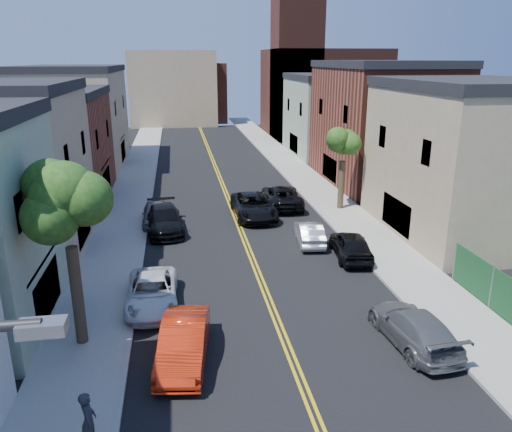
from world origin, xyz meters
name	(u,v)px	position (x,y,z in m)	size (l,w,h in m)	color
sidewalk_left	(133,185)	(-7.90, 40.00, 0.07)	(3.20, 100.00, 0.15)	gray
sidewalk_right	(306,178)	(7.90, 40.00, 0.07)	(3.20, 100.00, 0.15)	gray
curb_left	(153,184)	(-6.15, 40.00, 0.07)	(0.30, 100.00, 0.15)	gray
curb_right	(288,179)	(6.15, 40.00, 0.07)	(0.30, 100.00, 0.15)	gray
bldg_left_brick	(43,151)	(-14.00, 36.00, 4.00)	(9.00, 12.00, 8.00)	brown
bldg_left_tan_far	(76,120)	(-14.00, 50.00, 4.75)	(9.00, 16.00, 9.50)	#998466
bldg_right_tan	(468,164)	(14.00, 24.00, 4.50)	(9.00, 12.00, 9.00)	#998466
bldg_right_brick	(380,127)	(14.00, 38.00, 5.00)	(9.00, 14.00, 10.00)	brown
bldg_right_palegrn	(332,117)	(14.00, 52.00, 4.25)	(9.00, 12.00, 8.50)	gray
church	(317,84)	(16.33, 67.07, 7.24)	(16.20, 14.20, 22.60)	#4C2319
backdrop_left	(173,89)	(-4.00, 82.00, 6.00)	(14.00, 8.00, 12.00)	#998466
backdrop_center	(196,93)	(0.00, 86.00, 5.00)	(10.00, 8.00, 10.00)	brown
tree_left_mid	(64,182)	(-7.88, 14.01, 6.58)	(5.20, 5.20, 9.29)	#392B1C
tree_right_far	(344,132)	(7.92, 30.01, 5.76)	(4.40, 4.40, 8.03)	#392B1C
red_sedan	(184,342)	(-3.98, 12.25, 0.77)	(1.64, 4.69, 1.55)	red
white_pickup	(152,292)	(-5.29, 16.82, 0.68)	(2.25, 4.88, 1.36)	silver
grey_car_left	(156,214)	(-5.50, 28.72, 0.75)	(1.76, 4.38, 1.49)	slate
black_car_left	(164,219)	(-4.91, 27.17, 0.80)	(2.24, 5.51, 1.60)	black
grey_car_right	(414,327)	(4.93, 12.02, 0.71)	(1.99, 4.89, 1.42)	#53565A
black_car_right	(351,245)	(5.50, 20.91, 0.76)	(1.80, 4.48, 1.53)	black
silver_car_right	(309,233)	(3.80, 23.50, 0.66)	(1.40, 4.02, 1.33)	#B5B8BD
dark_car_right_far	(282,196)	(3.80, 31.51, 0.81)	(2.68, 5.81, 1.62)	black
black_suv_lane	(254,206)	(1.28, 29.24, 0.82)	(2.71, 5.87, 1.63)	black
pedestrian_left	(88,421)	(-6.70, 8.15, 1.05)	(0.66, 0.43, 1.81)	#25262D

